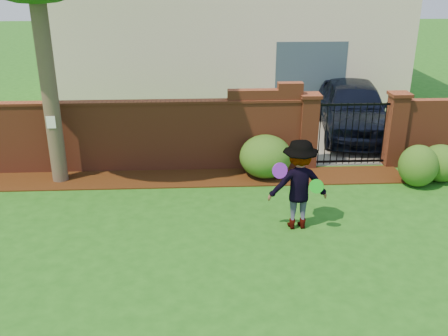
{
  "coord_description": "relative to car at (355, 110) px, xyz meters",
  "views": [
    {
      "loc": [
        -0.3,
        -7.84,
        4.79
      ],
      "look_at": [
        0.18,
        1.4,
        1.05
      ],
      "focal_mm": 40.67,
      "sensor_mm": 36.0,
      "label": 1
    }
  ],
  "objects": [
    {
      "name": "car",
      "position": [
        0.0,
        0.0,
        0.0
      ],
      "size": [
        2.56,
        4.94,
        1.61
      ],
      "primitive_type": "imported",
      "rotation": [
        0.0,
        0.0,
        -0.14
      ],
      "color": "black",
      "rests_on": "ground"
    },
    {
      "name": "shrub_left",
      "position": [
        -2.98,
        -2.91,
        -0.29
      ],
      "size": [
        1.25,
        1.25,
        1.02
      ],
      "primitive_type": "ellipsoid",
      "color": "#1F5318",
      "rests_on": "ground"
    },
    {
      "name": "iron_gate",
      "position": [
        -0.76,
        -2.32,
        0.05
      ],
      "size": [
        1.78,
        0.03,
        1.6
      ],
      "color": "black",
      "rests_on": "ground"
    },
    {
      "name": "ground",
      "position": [
        -4.26,
        -6.32,
        -0.81
      ],
      "size": [
        80.0,
        80.0,
        0.01
      ],
      "primitive_type": "cube",
      "color": "#1E5A16",
      "rests_on": "ground"
    },
    {
      "name": "driveway",
      "position": [
        -0.76,
        1.68,
        -0.8
      ],
      "size": [
        3.2,
        8.0,
        0.01
      ],
      "primitive_type": "cube",
      "color": "slate",
      "rests_on": "ground"
    },
    {
      "name": "frisbee_purple",
      "position": [
        -3.12,
        -5.76,
        0.52
      ],
      "size": [
        0.3,
        0.16,
        0.29
      ],
      "primitive_type": "cylinder",
      "rotation": [
        1.36,
        0.0,
        0.26
      ],
      "color": "purple",
      "rests_on": "man"
    },
    {
      "name": "pillar_right",
      "position": [
        0.34,
        -2.32,
        0.15
      ],
      "size": [
        0.5,
        0.5,
        1.88
      ],
      "color": "brown",
      "rests_on": "ground"
    },
    {
      "name": "man",
      "position": [
        -2.69,
        -5.48,
        0.09
      ],
      "size": [
        1.18,
        0.7,
        1.78
      ],
      "primitive_type": "imported",
      "rotation": [
        0.0,
        0.0,
        3.18
      ],
      "color": "gray",
      "rests_on": "ground"
    },
    {
      "name": "frisbee_green",
      "position": [
        -2.42,
        -5.74,
        0.18
      ],
      "size": [
        0.27,
        0.16,
        0.27
      ],
      "primitive_type": "cylinder",
      "rotation": [
        1.43,
        0.0,
        -0.4
      ],
      "color": "green",
      "rests_on": "man"
    },
    {
      "name": "brick_wall",
      "position": [
        -6.27,
        -2.32,
        0.12
      ],
      "size": [
        8.7,
        0.31,
        2.16
      ],
      "color": "brown",
      "rests_on": "ground"
    },
    {
      "name": "mulch_bed",
      "position": [
        -5.21,
        -2.98,
        -0.79
      ],
      "size": [
        11.1,
        1.08,
        0.03
      ],
      "primitive_type": "cube",
      "color": "#311809",
      "rests_on": "ground"
    },
    {
      "name": "paper_notice",
      "position": [
        -7.86,
        -3.11,
        0.7
      ],
      "size": [
        0.2,
        0.01,
        0.28
      ],
      "primitive_type": "cube",
      "color": "white",
      "rests_on": "tree"
    },
    {
      "name": "pillar_left",
      "position": [
        -1.86,
        -2.32,
        0.15
      ],
      "size": [
        0.5,
        0.5,
        1.88
      ],
      "color": "brown",
      "rests_on": "ground"
    },
    {
      "name": "shrub_right",
      "position": [
        1.11,
        -3.36,
        -0.37
      ],
      "size": [
        0.98,
        0.98,
        0.87
      ],
      "primitive_type": "ellipsoid",
      "color": "#1F5318",
      "rests_on": "ground"
    },
    {
      "name": "house",
      "position": [
        -3.26,
        5.67,
        2.36
      ],
      "size": [
        12.4,
        6.4,
        6.3
      ],
      "color": "beige",
      "rests_on": "ground"
    },
    {
      "name": "shrub_middle",
      "position": [
        0.44,
        -3.63,
        -0.31
      ],
      "size": [
        0.89,
        0.89,
        0.98
      ],
      "primitive_type": "ellipsoid",
      "color": "#1F5318",
      "rests_on": "ground"
    }
  ]
}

